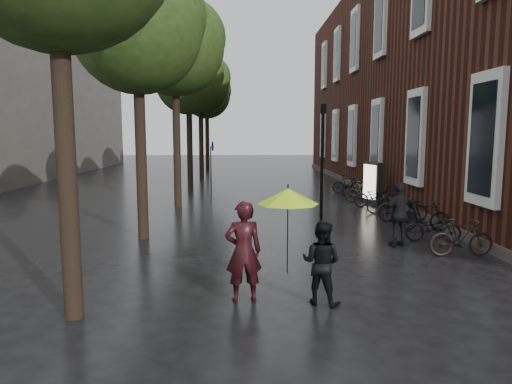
{
  "coord_description": "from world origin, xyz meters",
  "views": [
    {
      "loc": [
        -1.08,
        -6.61,
        3.16
      ],
      "look_at": [
        -0.7,
        6.79,
        1.42
      ],
      "focal_mm": 32.0,
      "sensor_mm": 36.0,
      "label": 1
    }
  ],
  "objects_px": {
    "parked_bicycles": "(388,202)",
    "ad_lightbox": "(372,183)",
    "person_burgundy": "(243,251)",
    "person_black": "(321,263)",
    "pedestrian_walking": "(399,215)",
    "lamp_post": "(322,150)"
  },
  "relations": [
    {
      "from": "parked_bicycles",
      "to": "lamp_post",
      "type": "distance_m",
      "value": 3.57
    },
    {
      "from": "ad_lightbox",
      "to": "pedestrian_walking",
      "type": "bearing_deg",
      "value": -113.78
    },
    {
      "from": "person_burgundy",
      "to": "ad_lightbox",
      "type": "distance_m",
      "value": 13.02
    },
    {
      "from": "ad_lightbox",
      "to": "lamp_post",
      "type": "relative_size",
      "value": 0.45
    },
    {
      "from": "person_black",
      "to": "ad_lightbox",
      "type": "xyz_separation_m",
      "value": [
        4.32,
        11.85,
        0.17
      ]
    },
    {
      "from": "ad_lightbox",
      "to": "person_burgundy",
      "type": "bearing_deg",
      "value": -129.58
    },
    {
      "from": "pedestrian_walking",
      "to": "ad_lightbox",
      "type": "distance_m",
      "value": 7.71
    },
    {
      "from": "pedestrian_walking",
      "to": "ad_lightbox",
      "type": "bearing_deg",
      "value": -112.72
    },
    {
      "from": "person_burgundy",
      "to": "pedestrian_walking",
      "type": "bearing_deg",
      "value": -145.42
    },
    {
      "from": "ad_lightbox",
      "to": "lamp_post",
      "type": "distance_m",
      "value": 4.81
    },
    {
      "from": "parked_bicycles",
      "to": "ad_lightbox",
      "type": "bearing_deg",
      "value": 87.31
    },
    {
      "from": "parked_bicycles",
      "to": "pedestrian_walking",
      "type": "bearing_deg",
      "value": -104.33
    },
    {
      "from": "person_burgundy",
      "to": "parked_bicycles",
      "type": "xyz_separation_m",
      "value": [
        5.64,
        9.09,
        -0.48
      ]
    },
    {
      "from": "parked_bicycles",
      "to": "person_black",
      "type": "bearing_deg",
      "value": -114.37
    },
    {
      "from": "pedestrian_walking",
      "to": "ad_lightbox",
      "type": "xyz_separation_m",
      "value": [
        1.4,
        7.58,
        0.05
      ]
    },
    {
      "from": "person_burgundy",
      "to": "pedestrian_walking",
      "type": "distance_m",
      "value": 5.99
    },
    {
      "from": "person_black",
      "to": "ad_lightbox",
      "type": "bearing_deg",
      "value": -81.99
    },
    {
      "from": "person_burgundy",
      "to": "ad_lightbox",
      "type": "relative_size",
      "value": 1.01
    },
    {
      "from": "person_burgundy",
      "to": "ad_lightbox",
      "type": "xyz_separation_m",
      "value": [
        5.76,
        11.68,
        -0.01
      ]
    },
    {
      "from": "person_black",
      "to": "lamp_post",
      "type": "bearing_deg",
      "value": -71.71
    },
    {
      "from": "parked_bicycles",
      "to": "ad_lightbox",
      "type": "height_order",
      "value": "ad_lightbox"
    },
    {
      "from": "person_black",
      "to": "pedestrian_walking",
      "type": "bearing_deg",
      "value": -96.34
    }
  ]
}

